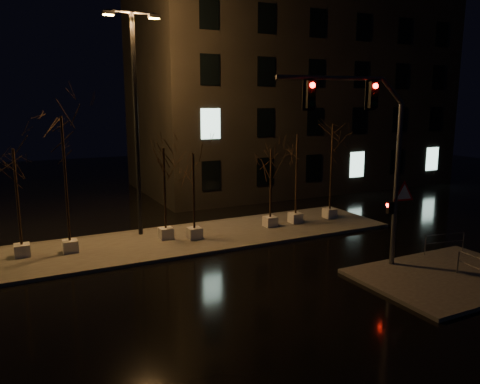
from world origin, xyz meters
TOP-DOWN VIEW (x-y plane):
  - ground at (0.00, 0.00)m, footprint 90.00×90.00m
  - median at (0.00, 6.00)m, footprint 22.00×5.00m
  - sidewalk_corner at (7.50, -3.50)m, footprint 7.00×5.00m
  - building at (14.00, 18.00)m, footprint 25.00×12.00m
  - tree_0 at (-7.41, 6.56)m, footprint 1.80×1.80m
  - tree_1 at (-5.44, 6.24)m, footprint 1.80×1.80m
  - tree_2 at (-0.90, 6.35)m, footprint 1.80×1.80m
  - tree_3 at (0.37, 5.71)m, footprint 1.80×1.80m
  - tree_4 at (4.91, 6.01)m, footprint 1.80×1.80m
  - tree_5 at (6.62, 6.09)m, footprint 1.80×1.80m
  - tree_6 at (9.03, 6.12)m, footprint 1.80×1.80m
  - traffic_signal_mast at (5.19, -1.31)m, footprint 6.19×1.11m
  - streetlight_main at (-1.82, 7.70)m, footprint 2.72×0.34m
  - guard_rail_a at (9.57, -1.50)m, footprint 2.06×0.42m
  - guard_rail_b at (7.77, -4.48)m, footprint 0.37×1.99m

SIDE VIEW (x-z plane):
  - ground at x=0.00m, z-range 0.00..0.00m
  - median at x=0.00m, z-range 0.00..0.15m
  - sidewalk_corner at x=7.50m, z-range 0.00..0.15m
  - guard_rail_a at x=9.57m, z-range 0.29..1.19m
  - guard_rail_b at x=7.77m, z-range 0.29..1.24m
  - tree_4 at x=4.91m, z-range 1.27..5.57m
  - tree_3 at x=0.37m, z-range 1.29..5.68m
  - tree_2 at x=-0.90m, z-range 1.35..5.98m
  - tree_0 at x=-7.41m, z-range 1.41..6.29m
  - tree_5 at x=6.62m, z-range 1.47..6.57m
  - tree_6 at x=9.03m, z-range 1.60..7.21m
  - tree_1 at x=-5.44m, z-range 1.77..8.03m
  - traffic_signal_mast at x=5.19m, z-range 1.35..8.99m
  - streetlight_main at x=-1.82m, z-range 0.99..11.90m
  - building at x=14.00m, z-range 0.00..15.00m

